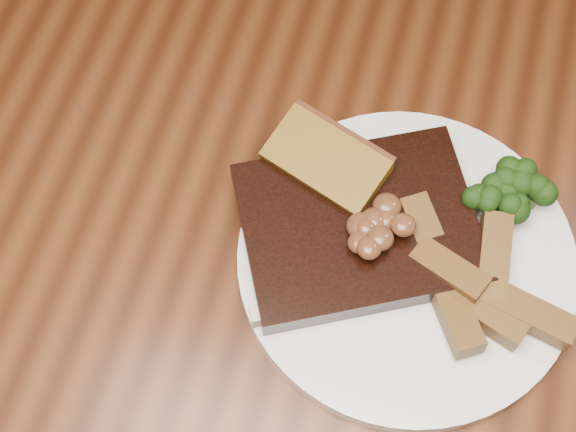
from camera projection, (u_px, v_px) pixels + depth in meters
The scene contains 9 objects.
ground at pixel (287, 416), 1.36m from camera, with size 4.50×4.50×0.00m, color #39170D.
dining_table at pixel (286, 280), 0.77m from camera, with size 1.60×0.90×0.75m.
plate at pixel (406, 261), 0.67m from camera, with size 0.28×0.28×0.01m, color silver.
steak at pixel (358, 228), 0.66m from camera, with size 0.19×0.14×0.03m, color black.
steak_bone at pixel (339, 302), 0.64m from camera, with size 0.14×0.01×0.02m, color #B7B08E.
mushroom_pile at pixel (369, 215), 0.63m from camera, with size 0.07×0.07×0.03m, color #57301B, non-canonical shape.
garlic_bread at pixel (325, 173), 0.69m from camera, with size 0.10×0.05×0.02m, color brown.
potato_wedges at pixel (474, 283), 0.64m from camera, with size 0.12×0.12×0.02m, color brown, non-canonical shape.
broccoli_cluster at pixel (506, 196), 0.67m from camera, with size 0.06×0.06×0.04m, color #16330B, non-canonical shape.
Camera 1 is at (0.07, -0.26, 1.38)m, focal length 50.00 mm.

